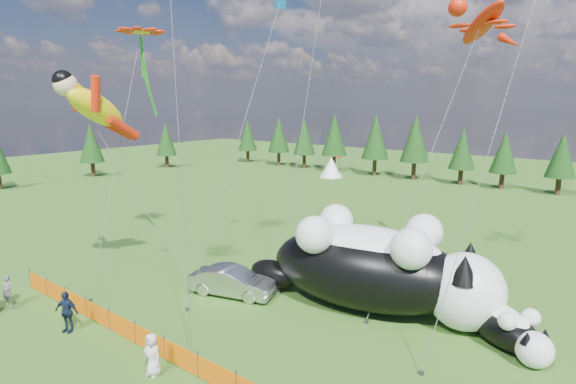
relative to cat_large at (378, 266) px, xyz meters
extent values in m
plane|color=#10370A|center=(-5.69, -6.38, -2.30)|extent=(160.00, 160.00, 0.00)
cylinder|color=#262626|center=(-16.69, -9.38, -1.75)|extent=(0.06, 0.06, 1.10)
cylinder|color=#262626|center=(-14.69, -9.38, -1.75)|extent=(0.06, 0.06, 1.10)
cylinder|color=#262626|center=(-12.69, -9.38, -1.75)|extent=(0.06, 0.06, 1.10)
cylinder|color=#262626|center=(-10.69, -9.38, -1.75)|extent=(0.06, 0.06, 1.10)
cylinder|color=#262626|center=(-8.69, -9.38, -1.75)|extent=(0.06, 0.06, 1.10)
cylinder|color=#262626|center=(-6.69, -9.38, -1.75)|extent=(0.06, 0.06, 1.10)
cylinder|color=#262626|center=(-4.69, -9.38, -1.75)|extent=(0.06, 0.06, 1.10)
cylinder|color=#262626|center=(-2.69, -9.38, -1.75)|extent=(0.06, 0.06, 1.10)
cube|color=#E06004|center=(-15.69, -9.38, -1.80)|extent=(2.00, 0.04, 0.90)
cube|color=#E06004|center=(-13.69, -9.38, -1.80)|extent=(2.00, 0.04, 0.90)
cube|color=#E06004|center=(-11.69, -9.38, -1.80)|extent=(2.00, 0.04, 0.90)
cube|color=#E06004|center=(-9.69, -9.38, -1.80)|extent=(2.00, 0.04, 0.90)
cube|color=#E06004|center=(-7.69, -9.38, -1.80)|extent=(2.00, 0.04, 0.90)
cube|color=#E06004|center=(-5.69, -9.38, -1.80)|extent=(2.00, 0.04, 0.90)
cube|color=#E06004|center=(-3.69, -9.38, -1.80)|extent=(2.00, 0.04, 0.90)
cube|color=#E06004|center=(-1.69, -9.38, -1.80)|extent=(2.00, 0.04, 0.90)
ellipsoid|color=black|center=(-0.57, -0.10, -0.29)|extent=(10.69, 6.35, 4.01)
ellipsoid|color=white|center=(-0.57, -0.10, 0.71)|extent=(8.05, 4.60, 2.45)
sphere|color=white|center=(4.04, 0.71, -0.51)|extent=(3.57, 3.57, 3.57)
sphere|color=#DE566C|center=(5.54, 0.97, -0.51)|extent=(0.50, 0.50, 0.50)
ellipsoid|color=black|center=(-5.84, -1.02, -1.52)|extent=(3.34, 2.08, 1.56)
cone|color=black|center=(4.23, -0.35, 0.91)|extent=(1.25, 1.25, 1.25)
cone|color=black|center=(3.86, 1.76, 0.91)|extent=(1.25, 1.25, 1.25)
sphere|color=white|center=(1.59, 1.75, 1.60)|extent=(1.87, 1.87, 1.87)
sphere|color=white|center=(2.09, -1.10, 1.60)|extent=(1.87, 1.87, 1.87)
sphere|color=white|center=(-3.02, 0.94, 1.60)|extent=(1.87, 1.87, 1.87)
sphere|color=white|center=(-2.52, -1.91, 1.60)|extent=(1.87, 1.87, 1.87)
ellipsoid|color=black|center=(5.72, 0.31, -1.49)|extent=(4.35, 3.91, 1.61)
ellipsoid|color=white|center=(5.72, 0.31, -1.09)|extent=(3.24, 2.89, 0.98)
sphere|color=white|center=(7.22, -0.81, -1.58)|extent=(1.43, 1.43, 1.43)
sphere|color=#DE566C|center=(7.71, -1.18, -1.58)|extent=(0.20, 0.20, 0.20)
ellipsoid|color=black|center=(4.00, 1.60, -1.99)|extent=(1.38, 1.25, 0.63)
cone|color=black|center=(6.97, -1.16, -1.01)|extent=(0.50, 0.50, 0.50)
cone|color=black|center=(7.48, -0.47, -1.01)|extent=(0.50, 0.50, 0.50)
sphere|color=white|center=(6.85, 0.19, -0.73)|extent=(0.75, 0.75, 0.75)
sphere|color=white|center=(6.16, -0.74, -0.73)|extent=(0.75, 0.75, 0.75)
sphere|color=white|center=(5.35, 1.31, -0.73)|extent=(0.75, 0.75, 0.75)
sphere|color=white|center=(4.65, 0.38, -0.73)|extent=(0.75, 0.75, 0.75)
imported|color=#BBBABF|center=(-6.95, -3.18, -1.53)|extent=(4.93, 2.92, 1.54)
imported|color=#5E5D63|center=(-15.08, -11.14, -1.47)|extent=(0.72, 0.63, 1.65)
imported|color=#141F38|center=(-10.13, -10.60, -1.33)|extent=(1.27, 1.00, 1.93)
imported|color=silver|center=(-4.23, -10.29, -1.45)|extent=(0.86, 0.59, 1.69)
cylinder|color=#595959|center=(-11.19, -5.36, 2.77)|extent=(0.03, 0.03, 10.73)
cube|color=#262626|center=(-9.67, -3.83, -2.22)|extent=(0.15, 0.15, 0.16)
cylinder|color=#595959|center=(1.44, 1.93, 4.85)|extent=(0.03, 0.03, 15.87)
cube|color=#262626|center=(0.32, -1.63, -2.22)|extent=(0.15, 0.15, 0.16)
cylinder|color=#595959|center=(-13.37, -5.52, 4.96)|extent=(0.03, 0.03, 15.44)
cube|color=#262626|center=(-12.29, -8.33, -2.22)|extent=(0.15, 0.15, 0.16)
cube|color=#1D961B|center=(-14.44, -2.72, 9.42)|extent=(0.21, 0.21, 4.66)
cylinder|color=#595959|center=(-6.84, -2.83, 5.54)|extent=(0.03, 0.03, 16.60)
cube|color=#262626|center=(-7.41, -5.92, -2.22)|extent=(0.15, 0.15, 0.16)
cylinder|color=#595959|center=(5.32, 0.07, 9.08)|extent=(0.03, 0.03, 24.07)
cube|color=#262626|center=(3.94, -4.04, -2.22)|extent=(0.15, 0.15, 0.16)
cylinder|color=#595959|center=(-3.87, -8.82, 6.09)|extent=(0.03, 0.03, 16.49)
cube|color=#262626|center=(-4.05, -8.54, -2.22)|extent=(0.15, 0.15, 0.16)
cylinder|color=#595959|center=(-5.59, 1.58, 7.64)|extent=(0.03, 0.03, 20.47)
cube|color=#262626|center=(-5.19, -1.38, -2.22)|extent=(0.15, 0.15, 0.16)
camera|label=1|loc=(9.29, -19.46, 7.93)|focal=28.00mm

